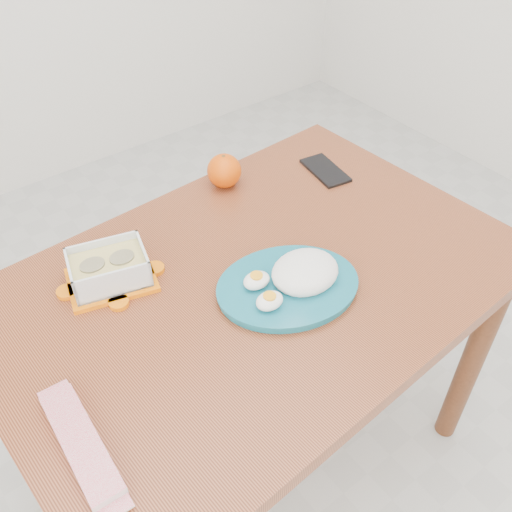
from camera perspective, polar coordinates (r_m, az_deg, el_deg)
ground at (r=1.88m, az=2.36°, el=-16.23°), size 3.50×3.50×0.00m
dining_table at (r=1.29m, az=0.00°, el=-5.47°), size 1.18×0.82×0.75m
food_container at (r=1.22m, az=-14.48°, el=-1.28°), size 0.21×0.18×0.08m
orange_fruit at (r=1.46m, az=-3.20°, el=8.50°), size 0.09×0.09×0.09m
rice_plate at (r=1.18m, az=3.76°, el=-2.34°), size 0.37×0.37×0.08m
candy_bar at (r=1.00m, az=-17.07°, el=-17.53°), size 0.07×0.23×0.02m
smartphone at (r=1.54m, az=6.94°, el=8.49°), size 0.10×0.15×0.01m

